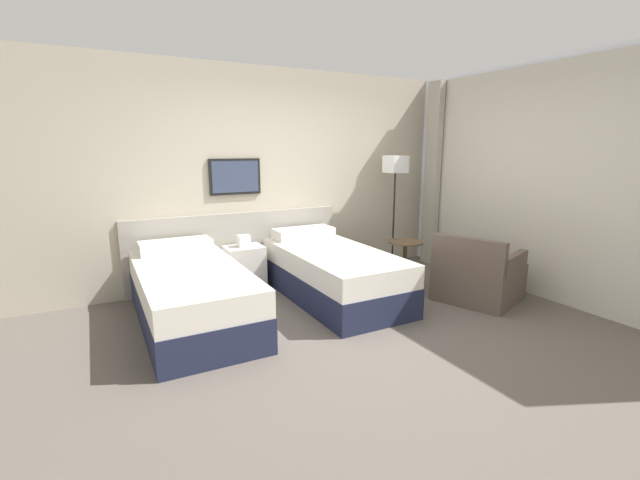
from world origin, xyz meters
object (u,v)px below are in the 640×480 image
bed_near_window (332,273)px  armchair (478,278)px  nightstand (245,267)px  floor_lamp (395,173)px  bed_near_door (192,295)px  side_table (405,256)px

bed_near_window → armchair: armchair is taller
nightstand → floor_lamp: bearing=-4.0°
bed_near_door → bed_near_window: 1.60m
side_table → bed_near_door: bearing=176.2°
nightstand → bed_near_door: bearing=-135.8°
armchair → side_table: bearing=16.6°
bed_near_door → bed_near_window: same height
bed_near_window → nightstand: bed_near_window is taller
floor_lamp → bed_near_door: bearing=-168.0°
armchair → bed_near_window: bearing=39.4°
floor_lamp → side_table: (-0.43, -0.80, -0.95)m
bed_near_door → bed_near_window: size_ratio=1.00×
bed_near_window → floor_lamp: floor_lamp is taller
bed_near_window → floor_lamp: size_ratio=1.25×
bed_near_window → armchair: bearing=-30.8°
floor_lamp → armchair: floor_lamp is taller
armchair → bed_near_door: bearing=54.4°
nightstand → armchair: 2.77m
floor_lamp → side_table: size_ratio=2.65×
side_table → armchair: bearing=-53.6°
bed_near_door → nightstand: size_ratio=2.98×
floor_lamp → nightstand: bearing=176.0°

